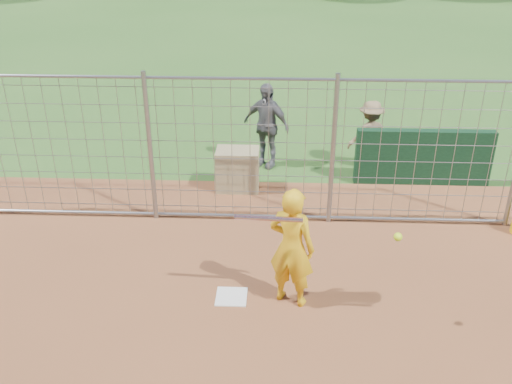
{
  "coord_description": "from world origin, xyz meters",
  "views": [
    {
      "loc": [
        0.62,
        -6.6,
        4.9
      ],
      "look_at": [
        0.3,
        0.8,
        1.15
      ],
      "focal_mm": 40.0,
      "sensor_mm": 36.0,
      "label": 1
    }
  ],
  "objects_px": {
    "bystander_c": "(370,135)",
    "equipment_bin": "(238,170)",
    "batter": "(292,248)",
    "bystander_b": "(266,125)"
  },
  "relations": [
    {
      "from": "equipment_bin",
      "to": "bystander_c",
      "type": "bearing_deg",
      "value": 23.31
    },
    {
      "from": "bystander_b",
      "to": "equipment_bin",
      "type": "xyz_separation_m",
      "value": [
        -0.5,
        -1.14,
        -0.48
      ]
    },
    {
      "from": "bystander_c",
      "to": "batter",
      "type": "bearing_deg",
      "value": 52.22
    },
    {
      "from": "bystander_c",
      "to": "equipment_bin",
      "type": "bearing_deg",
      "value": 5.42
    },
    {
      "from": "batter",
      "to": "equipment_bin",
      "type": "relative_size",
      "value": 2.16
    },
    {
      "from": "batter",
      "to": "equipment_bin",
      "type": "xyz_separation_m",
      "value": [
        -0.97,
        3.44,
        -0.46
      ]
    },
    {
      "from": "bystander_c",
      "to": "equipment_bin",
      "type": "distance_m",
      "value": 2.87
    },
    {
      "from": "bystander_b",
      "to": "equipment_bin",
      "type": "relative_size",
      "value": 2.2
    },
    {
      "from": "batter",
      "to": "equipment_bin",
      "type": "distance_m",
      "value": 3.6
    },
    {
      "from": "bystander_b",
      "to": "bystander_c",
      "type": "xyz_separation_m",
      "value": [
        2.12,
        -0.01,
        -0.17
      ]
    }
  ]
}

